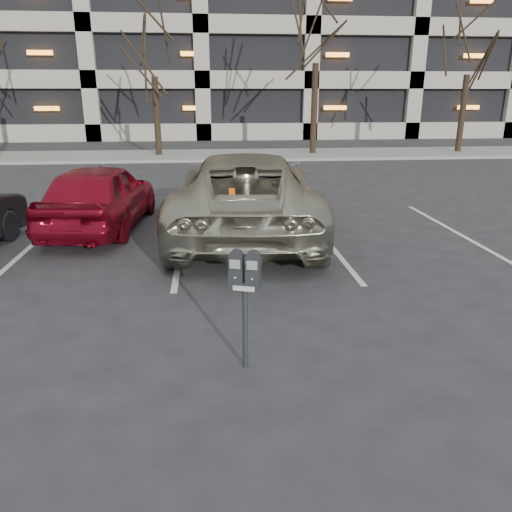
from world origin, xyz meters
name	(u,v)px	position (x,y,z in m)	size (l,w,h in m)	color
ground	(268,283)	(0.00, 0.00, 0.00)	(140.00, 140.00, 0.00)	#28282B
sidewalk	(226,155)	(0.00, 16.00, 0.06)	(80.00, 4.00, 0.12)	gray
stall_lines	(182,242)	(-1.40, 2.30, 0.01)	(16.90, 5.20, 0.00)	silver
parking_garage	(373,3)	(12.00, 33.84, 9.26)	(52.00, 20.00, 19.00)	black
tree_b	(151,24)	(-3.00, 16.00, 5.49)	(3.34, 3.34, 7.60)	black
tree_c	(318,2)	(4.00, 16.00, 6.41)	(3.90, 3.90, 8.87)	black
tree_d	(473,23)	(11.00, 16.00, 5.69)	(3.46, 3.46, 7.87)	black
parking_meter	(245,281)	(-0.53, -2.40, 0.96)	(0.34, 0.21, 1.25)	black
suv_silver	(246,194)	(-0.12, 2.80, 0.82)	(3.14, 6.08, 1.65)	#ABA892
car_red	(100,196)	(-3.10, 3.51, 0.70)	(1.65, 4.11, 1.40)	maroon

